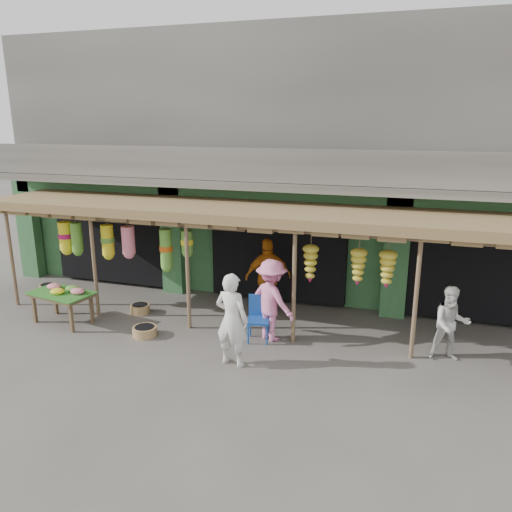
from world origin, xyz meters
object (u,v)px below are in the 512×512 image
(blue_chair, at_px, (259,315))
(person_shopper, at_px, (272,300))
(person_front, at_px, (232,320))
(person_right, at_px, (451,324))
(flower_table, at_px, (63,294))
(person_vendor, at_px, (268,277))

(blue_chair, relative_size, person_shopper, 0.55)
(person_front, bearing_deg, person_shopper, -97.06)
(blue_chair, relative_size, person_right, 0.64)
(blue_chair, bearing_deg, person_front, -108.25)
(blue_chair, distance_m, person_right, 3.99)
(person_right, bearing_deg, person_shopper, 170.32)
(blue_chair, bearing_deg, person_shopper, 7.38)
(flower_table, relative_size, person_shopper, 0.89)
(person_shopper, bearing_deg, person_vendor, -42.78)
(person_vendor, bearing_deg, person_right, 138.65)
(blue_chair, xyz_separation_m, person_right, (3.97, 0.24, 0.22))
(person_right, xyz_separation_m, person_shopper, (-3.71, -0.15, 0.14))
(flower_table, distance_m, person_vendor, 4.96)
(blue_chair, xyz_separation_m, person_front, (-0.15, -1.29, 0.39))
(person_front, bearing_deg, person_right, -150.01)
(flower_table, relative_size, person_front, 0.86)
(blue_chair, xyz_separation_m, person_shopper, (0.26, 0.09, 0.36))
(person_shopper, bearing_deg, person_front, 101.35)
(flower_table, relative_size, person_vendor, 0.84)
(person_right, bearing_deg, person_vendor, 151.08)
(blue_chair, xyz_separation_m, person_vendor, (-0.24, 1.52, 0.41))
(flower_table, height_order, blue_chair, blue_chair)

